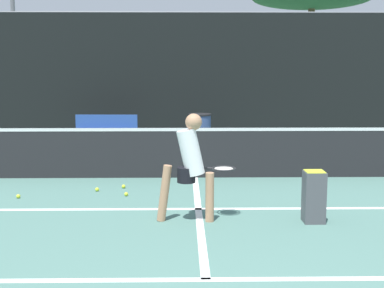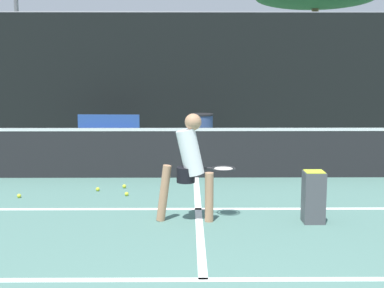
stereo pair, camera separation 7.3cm
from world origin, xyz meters
TOP-DOWN VIEW (x-y plane):
  - court_baseline_near at (0.00, 2.72)m, footprint 11.00×0.10m
  - court_service_line at (0.00, 5.35)m, footprint 8.25×0.10m
  - court_center_mark at (0.00, 5.15)m, footprint 0.10×4.86m
  - net at (0.00, 7.58)m, footprint 11.09×0.09m
  - fence_back at (0.00, 12.23)m, footprint 24.00×0.06m
  - player_practicing at (-0.13, 4.75)m, footprint 1.12×0.50m
  - tennis_ball_scattered_0 at (-2.88, 6.04)m, footprint 0.07×0.07m
  - tennis_ball_scattered_2 at (-1.69, 6.49)m, footprint 0.07×0.07m
  - tennis_ball_scattered_4 at (-1.16, 6.15)m, footprint 0.07×0.07m
  - tennis_ball_scattered_7 at (-1.26, 6.71)m, footprint 0.07×0.07m
  - ball_hopper at (1.55, 4.67)m, footprint 0.28×0.28m
  - courtside_bench at (-2.18, 11.09)m, footprint 1.59×0.44m
  - trash_bin at (0.20, 10.92)m, footprint 0.58×0.58m
  - parked_car at (1.88, 14.68)m, footprint 1.79×4.47m
  - building_far at (0.00, 28.06)m, footprint 36.00×2.40m

SIDE VIEW (x-z plane):
  - court_baseline_near at x=0.00m, z-range 0.00..0.01m
  - court_service_line at x=0.00m, z-range 0.00..0.01m
  - court_center_mark at x=0.00m, z-range 0.00..0.01m
  - tennis_ball_scattered_0 at x=-2.88m, z-range 0.00..0.07m
  - tennis_ball_scattered_2 at x=-1.69m, z-range 0.00..0.07m
  - tennis_ball_scattered_4 at x=-1.16m, z-range 0.00..0.07m
  - tennis_ball_scattered_7 at x=-1.26m, z-range 0.00..0.07m
  - ball_hopper at x=1.55m, z-range 0.02..0.73m
  - trash_bin at x=0.20m, z-range 0.00..0.91m
  - courtside_bench at x=-2.18m, z-range 0.04..0.90m
  - net at x=0.00m, z-range -0.02..1.05m
  - parked_car at x=1.88m, z-range -0.10..1.25m
  - player_practicing at x=-0.13m, z-range 0.08..1.57m
  - fence_back at x=0.00m, z-range -0.01..3.51m
  - building_far at x=0.00m, z-range 0.00..4.54m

